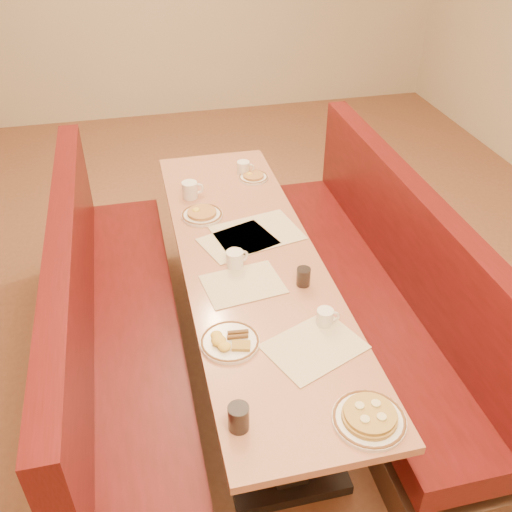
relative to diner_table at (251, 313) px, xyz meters
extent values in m
plane|color=#9E6647|center=(0.00, 0.00, -0.37)|extent=(8.00, 8.00, 0.00)
cube|color=black|center=(0.00, 0.00, -0.34)|extent=(0.55, 1.88, 0.06)
cube|color=black|center=(0.00, 0.00, -0.02)|extent=(0.15, 1.75, 0.71)
cube|color=#BC6C57|center=(0.00, 0.00, 0.36)|extent=(0.70, 2.50, 0.04)
cube|color=#4C3326|center=(-0.68, 0.00, -0.27)|extent=(0.55, 2.50, 0.20)
cube|color=#601013|center=(-0.68, 0.00, 0.00)|extent=(0.55, 2.50, 0.16)
cube|color=#601013|center=(-0.89, 0.00, 0.38)|extent=(0.12, 2.50, 0.60)
cube|color=#4C3326|center=(0.68, 0.00, -0.27)|extent=(0.55, 2.50, 0.20)
cube|color=#601013|center=(0.68, 0.00, 0.00)|extent=(0.55, 2.50, 0.16)
cube|color=#601013|center=(0.89, 0.00, 0.38)|extent=(0.12, 2.50, 0.60)
cube|color=#F5E7C0|center=(-0.08, -0.21, 0.38)|extent=(0.40, 0.32, 0.00)
cube|color=#F5E7C0|center=(0.12, -0.69, 0.38)|extent=(0.47, 0.42, 0.00)
cube|color=#F5E7C0|center=(-0.03, 0.16, 0.38)|extent=(0.44, 0.39, 0.00)
cube|color=#F5E7C0|center=(0.09, 0.22, 0.38)|extent=(0.51, 0.42, 0.00)
cylinder|color=white|center=(0.20, -1.10, 0.38)|extent=(0.27, 0.27, 0.02)
torus|color=brown|center=(0.20, -1.10, 0.39)|extent=(0.27, 0.27, 0.01)
cylinder|color=gold|center=(0.20, -1.10, 0.40)|extent=(0.20, 0.20, 0.02)
cylinder|color=gold|center=(0.20, -1.10, 0.42)|extent=(0.19, 0.19, 0.02)
cylinder|color=beige|center=(0.23, -1.07, 0.43)|extent=(0.04, 0.04, 0.01)
cylinder|color=beige|center=(0.17, -1.07, 0.43)|extent=(0.04, 0.04, 0.01)
cylinder|color=beige|center=(0.16, -1.13, 0.43)|extent=(0.04, 0.04, 0.01)
cylinder|color=beige|center=(0.23, -1.13, 0.43)|extent=(0.04, 0.04, 0.01)
cylinder|color=white|center=(-0.22, -0.59, 0.38)|extent=(0.25, 0.25, 0.02)
torus|color=brown|center=(-0.22, -0.59, 0.39)|extent=(0.25, 0.25, 0.01)
ellipsoid|color=yellow|center=(-0.27, -0.59, 0.41)|extent=(0.06, 0.06, 0.03)
ellipsoid|color=yellow|center=(-0.25, -0.63, 0.41)|extent=(0.05, 0.05, 0.03)
ellipsoid|color=yellow|center=(-0.27, -0.55, 0.41)|extent=(0.05, 0.05, 0.03)
cylinder|color=brown|center=(-0.19, -0.58, 0.40)|extent=(0.09, 0.03, 0.02)
cylinder|color=brown|center=(-0.18, -0.55, 0.40)|extent=(0.09, 0.03, 0.02)
cube|color=gold|center=(-0.18, -0.64, 0.40)|extent=(0.09, 0.07, 0.02)
cylinder|color=white|center=(0.21, 0.84, 0.38)|extent=(0.19, 0.19, 0.01)
torus|color=brown|center=(0.21, 0.84, 0.39)|extent=(0.19, 0.19, 0.01)
cylinder|color=#BF7843|center=(0.21, 0.84, 0.40)|extent=(0.13, 0.13, 0.01)
ellipsoid|color=yellow|center=(0.19, 0.86, 0.40)|extent=(0.04, 0.04, 0.02)
cylinder|color=white|center=(-0.18, 0.46, 0.38)|extent=(0.24, 0.24, 0.02)
torus|color=brown|center=(-0.18, 0.46, 0.39)|extent=(0.23, 0.23, 0.01)
cylinder|color=#BF7843|center=(-0.18, 0.46, 0.40)|extent=(0.16, 0.16, 0.02)
ellipsoid|color=yellow|center=(-0.21, 0.48, 0.41)|extent=(0.05, 0.05, 0.02)
cylinder|color=white|center=(0.21, -0.56, 0.42)|extent=(0.07, 0.07, 0.08)
torus|color=white|center=(0.25, -0.57, 0.42)|extent=(0.06, 0.02, 0.06)
cylinder|color=black|center=(0.21, -0.56, 0.45)|extent=(0.06, 0.06, 0.01)
cylinder|color=white|center=(-0.09, -0.06, 0.42)|extent=(0.09, 0.09, 0.09)
torus|color=white|center=(-0.05, -0.04, 0.42)|extent=(0.07, 0.04, 0.07)
cylinder|color=black|center=(-0.09, -0.06, 0.46)|extent=(0.07, 0.07, 0.01)
cylinder|color=white|center=(0.16, 0.92, 0.42)|extent=(0.08, 0.08, 0.09)
torus|color=white|center=(0.20, 0.91, 0.42)|extent=(0.06, 0.03, 0.06)
cylinder|color=black|center=(0.16, 0.92, 0.46)|extent=(0.07, 0.07, 0.01)
cylinder|color=white|center=(-0.21, 0.70, 0.43)|extent=(0.09, 0.09, 0.10)
torus|color=white|center=(-0.16, 0.70, 0.43)|extent=(0.07, 0.02, 0.07)
cylinder|color=black|center=(-0.21, 0.70, 0.47)|extent=(0.08, 0.08, 0.01)
cylinder|color=black|center=(-0.27, -1.02, 0.43)|extent=(0.07, 0.07, 0.11)
cylinder|color=silver|center=(-0.27, -1.02, 0.43)|extent=(0.08, 0.08, 0.11)
cylinder|color=black|center=(0.20, -0.27, 0.42)|extent=(0.06, 0.06, 0.09)
cylinder|color=silver|center=(0.20, -0.27, 0.42)|extent=(0.07, 0.07, 0.09)
camera|label=1|loc=(-0.51, -2.32, 2.08)|focal=40.00mm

